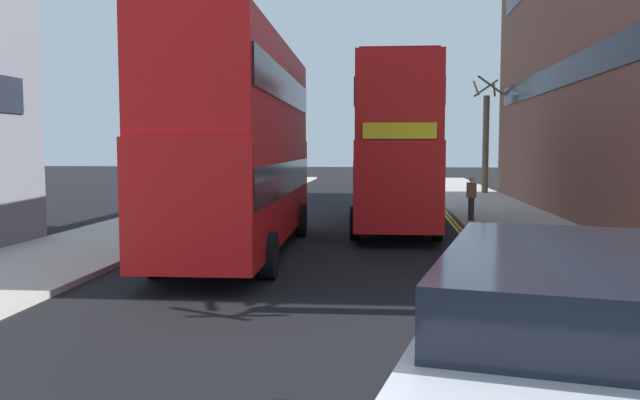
% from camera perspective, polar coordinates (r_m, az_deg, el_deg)
% --- Properties ---
extents(sidewalk_right, '(4.00, 80.00, 0.14)m').
position_cam_1_polar(sidewalk_right, '(18.46, 20.64, -4.24)').
color(sidewalk_right, '#ADA89E').
rests_on(sidewalk_right, ground).
extents(sidewalk_left, '(4.00, 80.00, 0.14)m').
position_cam_1_polar(sidewalk_left, '(19.70, -19.12, -3.65)').
color(sidewalk_left, '#ADA89E').
rests_on(sidewalk_left, ground).
extents(kerb_line_outer, '(0.10, 56.00, 0.01)m').
position_cam_1_polar(kerb_line_outer, '(16.10, 15.16, -5.62)').
color(kerb_line_outer, yellow).
rests_on(kerb_line_outer, ground).
extents(kerb_line_inner, '(0.10, 56.00, 0.01)m').
position_cam_1_polar(kerb_line_inner, '(16.08, 14.60, -5.63)').
color(kerb_line_inner, yellow).
rests_on(kerb_line_inner, ground).
extents(double_decker_bus_away, '(3.04, 10.87, 5.64)m').
position_cam_1_polar(double_decker_bus_away, '(17.27, -7.00, 5.28)').
color(double_decker_bus_away, red).
rests_on(double_decker_bus_away, ground).
extents(double_decker_bus_oncoming, '(2.99, 10.86, 5.64)m').
position_cam_1_polar(double_decker_bus_oncoming, '(23.04, 6.49, 5.14)').
color(double_decker_bus_oncoming, red).
rests_on(double_decker_bus_oncoming, ground).
extents(pedestrian_far, '(0.34, 0.22, 1.62)m').
position_cam_1_polar(pedestrian_far, '(24.31, 13.27, 0.20)').
color(pedestrian_far, '#2D2D38').
rests_on(pedestrian_far, sidewalk_right).
extents(street_tree_mid, '(1.64, 1.73, 6.83)m').
position_cam_1_polar(street_tree_mid, '(39.43, 14.48, 5.30)').
color(street_tree_mid, '#6B6047').
rests_on(street_tree_mid, sidewalk_right).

